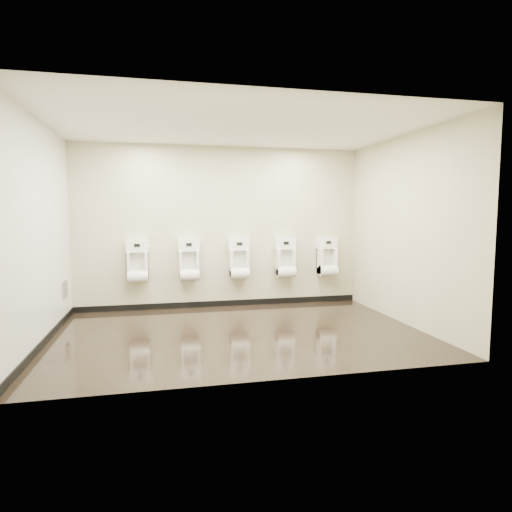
{
  "coord_description": "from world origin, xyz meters",
  "views": [
    {
      "loc": [
        -1.04,
        -5.69,
        1.64
      ],
      "look_at": [
        0.35,
        0.55,
        1.0
      ],
      "focal_mm": 30.0,
      "sensor_mm": 36.0,
      "label": 1
    }
  ],
  "objects_px": {
    "urinal_3": "(285,260)",
    "urinal_4": "(327,259)",
    "urinal_1": "(189,263)",
    "access_panel": "(65,289)",
    "urinal_0": "(138,264)",
    "urinal_2": "(239,262)"
  },
  "relations": [
    {
      "from": "urinal_3",
      "to": "urinal_4",
      "type": "relative_size",
      "value": 1.0
    },
    {
      "from": "urinal_1",
      "to": "urinal_0",
      "type": "bearing_deg",
      "value": 180.0
    },
    {
      "from": "urinal_3",
      "to": "urinal_1",
      "type": "bearing_deg",
      "value": 180.0
    },
    {
      "from": "urinal_1",
      "to": "urinal_3",
      "type": "distance_m",
      "value": 1.71
    },
    {
      "from": "urinal_2",
      "to": "urinal_4",
      "type": "distance_m",
      "value": 1.64
    },
    {
      "from": "access_panel",
      "to": "urinal_0",
      "type": "height_order",
      "value": "urinal_0"
    },
    {
      "from": "access_panel",
      "to": "urinal_0",
      "type": "relative_size",
      "value": 0.36
    },
    {
      "from": "urinal_0",
      "to": "urinal_1",
      "type": "xyz_separation_m",
      "value": [
        0.85,
        0.0,
        0.0
      ]
    },
    {
      "from": "urinal_1",
      "to": "urinal_4",
      "type": "height_order",
      "value": "same"
    },
    {
      "from": "urinal_0",
      "to": "urinal_4",
      "type": "relative_size",
      "value": 1.0
    },
    {
      "from": "urinal_0",
      "to": "urinal_4",
      "type": "xyz_separation_m",
      "value": [
        3.36,
        0.0,
        0.0
      ]
    },
    {
      "from": "access_panel",
      "to": "urinal_3",
      "type": "xyz_separation_m",
      "value": [
        3.61,
        0.43,
        0.3
      ]
    },
    {
      "from": "urinal_4",
      "to": "urinal_3",
      "type": "bearing_deg",
      "value": 180.0
    },
    {
      "from": "urinal_2",
      "to": "urinal_3",
      "type": "bearing_deg",
      "value": 0.0
    },
    {
      "from": "urinal_2",
      "to": "urinal_4",
      "type": "bearing_deg",
      "value": 0.0
    },
    {
      "from": "urinal_1",
      "to": "urinal_3",
      "type": "height_order",
      "value": "same"
    },
    {
      "from": "access_panel",
      "to": "urinal_1",
      "type": "xyz_separation_m",
      "value": [
        1.9,
        0.43,
        0.3
      ]
    },
    {
      "from": "access_panel",
      "to": "urinal_1",
      "type": "relative_size",
      "value": 0.36
    },
    {
      "from": "urinal_2",
      "to": "access_panel",
      "type": "bearing_deg",
      "value": -171.23
    },
    {
      "from": "urinal_3",
      "to": "urinal_4",
      "type": "height_order",
      "value": "same"
    },
    {
      "from": "urinal_2",
      "to": "urinal_4",
      "type": "xyz_separation_m",
      "value": [
        1.64,
        0.0,
        0.0
      ]
    },
    {
      "from": "urinal_3",
      "to": "urinal_4",
      "type": "distance_m",
      "value": 0.8
    }
  ]
}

